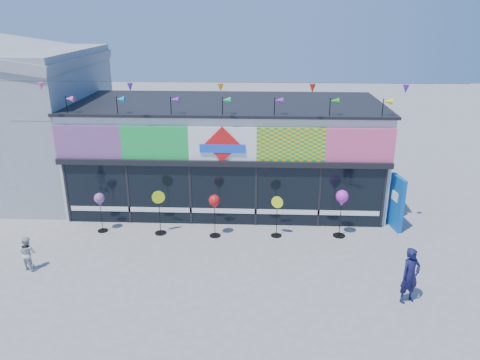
# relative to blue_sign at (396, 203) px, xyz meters

# --- Properties ---
(ground) EXTENTS (80.00, 80.00, 0.00)m
(ground) POSITION_rel_blue_sign_xyz_m (-6.27, -3.38, -1.00)
(ground) COLOR gray
(ground) RESTS_ON ground
(kite_shop) EXTENTS (16.00, 5.70, 5.31)m
(kite_shop) POSITION_rel_blue_sign_xyz_m (-6.27, 2.56, 1.05)
(kite_shop) COLOR silver
(kite_shop) RESTS_ON ground
(blue_sign) EXTENTS (0.31, 1.00, 1.98)m
(blue_sign) POSITION_rel_blue_sign_xyz_m (0.00, 0.00, 0.00)
(blue_sign) COLOR #0B53AD
(blue_sign) RESTS_ON ground
(spinner_0) EXTENTS (0.37, 0.37, 1.47)m
(spinner_0) POSITION_rel_blue_sign_xyz_m (-10.58, -0.74, 0.18)
(spinner_0) COLOR black
(spinner_0) RESTS_ON ground
(spinner_1) EXTENTS (0.44, 0.41, 1.62)m
(spinner_1) POSITION_rel_blue_sign_xyz_m (-8.45, -0.84, -0.14)
(spinner_1) COLOR black
(spinner_1) RESTS_ON ground
(spinner_2) EXTENTS (0.39, 0.39, 1.56)m
(spinner_2) POSITION_rel_blue_sign_xyz_m (-6.49, -0.96, 0.25)
(spinner_2) COLOR black
(spinner_2) RESTS_ON ground
(spinner_3) EXTENTS (0.41, 0.38, 1.50)m
(spinner_3) POSITION_rel_blue_sign_xyz_m (-4.32, -0.86, -0.20)
(spinner_3) COLOR black
(spinner_3) RESTS_ON ground
(spinner_4) EXTENTS (0.44, 0.44, 1.73)m
(spinner_4) POSITION_rel_blue_sign_xyz_m (-2.10, -0.77, 0.39)
(spinner_4) COLOR black
(spinner_4) RESTS_ON ground
(adult_man) EXTENTS (0.69, 0.59, 1.60)m
(adult_man) POSITION_rel_blue_sign_xyz_m (-0.86, -4.65, -0.20)
(adult_man) COLOR #12133B
(adult_man) RESTS_ON ground
(child) EXTENTS (0.61, 0.48, 1.09)m
(child) POSITION_rel_blue_sign_xyz_m (-11.98, -3.44, -0.45)
(child) COLOR beige
(child) RESTS_ON ground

